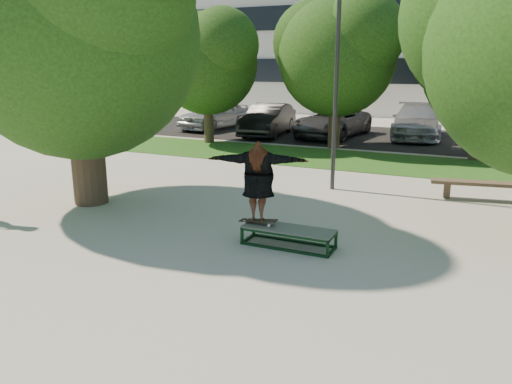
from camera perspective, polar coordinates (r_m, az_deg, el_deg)
The scene contains 16 objects.
ground at distance 10.32m, azimuth -4.64°, elevation -5.24°, with size 120.00×120.00×0.00m, color #9F9C92.
grass_strip at distance 18.66m, azimuth 12.59°, elevation 3.44°, with size 30.00×4.00×0.02m, color #1A4D16.
asphalt_strip at distance 25.15m, azimuth 13.60°, elevation 6.15°, with size 40.00×8.00×0.01m, color black.
tree_left at distance 13.22m, azimuth -19.83°, elevation 17.79°, with size 6.96×5.95×7.12m.
bg_tree_left at distance 22.59m, azimuth -5.67°, elevation 15.07°, with size 5.28×4.51×5.77m.
bg_tree_mid at distance 21.35m, azimuth 9.12°, elevation 15.77°, with size 5.76×4.92×6.24m.
bg_tree_right at distance 20.01m, azimuth 24.40°, elevation 13.29°, with size 5.04×4.31×5.43m.
lamppost at distance 13.97m, azimuth 9.18°, elevation 12.98°, with size 0.25×0.15×6.11m.
office_building at distance 41.24m, azimuth 16.15°, elevation 20.25°, with size 30.00×14.12×16.00m.
grind_box at distance 9.78m, azimuth 3.72°, elevation -5.16°, with size 1.80×0.60×0.38m.
skater_rig at distance 9.72m, azimuth 0.25°, elevation 1.24°, with size 2.02×1.02×1.67m.
bench at distance 14.32m, azimuth 25.73°, elevation 0.68°, with size 3.24×0.98×0.49m.
car_silver_a at distance 27.53m, azimuth -4.76°, elevation 8.90°, with size 1.93×4.80×1.64m, color silver.
car_dark at distance 24.84m, azimuth 1.38°, elevation 8.24°, with size 1.64×4.71×1.55m, color black.
car_grey at distance 24.74m, azimuth 8.73°, elevation 7.95°, with size 2.42×5.25×1.46m, color #504F54.
car_silver_b at distance 25.27m, azimuth 17.83°, elevation 7.68°, with size 2.19×5.40×1.57m, color #B1B0B5.
Camera 1 is at (4.81, -8.44, 3.47)m, focal length 35.00 mm.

